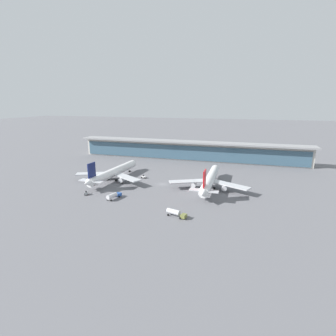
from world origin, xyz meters
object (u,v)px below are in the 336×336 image
object	(u,v)px
service_truck_near_nose_olive	(176,213)
service_truck_under_wing_blue	(113,196)
service_truck_on_taxiway_white	(98,177)
service_truck_by_tail_grey	(86,193)
airliner_centre_stand	(210,180)
service_truck_mid_apron_white	(144,177)
airliner_left_stand	(113,173)

from	to	relation	value
service_truck_near_nose_olive	service_truck_under_wing_blue	xyz separation A→B (m)	(-33.88, 10.70, 0.00)
service_truck_near_nose_olive	service_truck_on_taxiway_white	size ratio (longest dim) A/B	1.20
service_truck_by_tail_grey	service_truck_under_wing_blue	bearing A→B (deg)	-4.31
service_truck_under_wing_blue	service_truck_on_taxiway_white	bearing A→B (deg)	133.08
service_truck_near_nose_olive	service_truck_by_tail_grey	distance (m)	51.26
service_truck_on_taxiway_white	service_truck_by_tail_grey	bearing A→B (deg)	-70.58
service_truck_by_tail_grey	service_truck_on_taxiway_white	bearing A→B (deg)	109.42
airliner_centre_stand	service_truck_mid_apron_white	distance (m)	42.16
service_truck_under_wing_blue	service_truck_on_taxiway_white	xyz separation A→B (m)	(-24.96, 26.70, -0.02)
service_truck_under_wing_blue	service_truck_near_nose_olive	bearing A→B (deg)	-17.53
airliner_centre_stand	service_truck_near_nose_olive	distance (m)	41.38
service_truck_under_wing_blue	airliner_left_stand	bearing A→B (deg)	118.59
airliner_centre_stand	service_truck_near_nose_olive	xyz separation A→B (m)	(-7.91, -40.51, -2.97)
service_truck_near_nose_olive	service_truck_mid_apron_white	bearing A→B (deg)	124.89
airliner_left_stand	service_truck_mid_apron_white	distance (m)	18.62
service_truck_mid_apron_white	service_truck_on_taxiway_white	world-z (taller)	service_truck_on_taxiway_white
service_truck_under_wing_blue	service_truck_mid_apron_white	world-z (taller)	service_truck_under_wing_blue
service_truck_mid_apron_white	service_truck_on_taxiway_white	xyz separation A→B (m)	(-25.42, -10.53, 0.82)
service_truck_under_wing_blue	service_truck_by_tail_grey	xyz separation A→B (m)	(-15.97, 1.20, -0.83)
airliner_left_stand	service_truck_under_wing_blue	world-z (taller)	airliner_left_stand
service_truck_on_taxiway_white	service_truck_under_wing_blue	bearing A→B (deg)	-46.92
airliner_left_stand	service_truck_under_wing_blue	size ratio (longest dim) A/B	6.28
service_truck_mid_apron_white	service_truck_on_taxiway_white	bearing A→B (deg)	-157.50
airliner_centre_stand	service_truck_by_tail_grey	bearing A→B (deg)	-153.66
airliner_left_stand	service_truck_mid_apron_white	size ratio (longest dim) A/B	17.77
airliner_centre_stand	service_truck_on_taxiway_white	bearing A→B (deg)	-177.33
service_truck_near_nose_olive	service_truck_on_taxiway_white	xyz separation A→B (m)	(-58.84, 37.40, -0.02)
service_truck_under_wing_blue	service_truck_mid_apron_white	distance (m)	37.24
airliner_left_stand	service_truck_near_nose_olive	distance (m)	62.58
airliner_left_stand	service_truck_by_tail_grey	bearing A→B (deg)	-91.57
service_truck_mid_apron_white	service_truck_by_tail_grey	world-z (taller)	same
service_truck_mid_apron_white	service_truck_by_tail_grey	size ratio (longest dim) A/B	0.95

